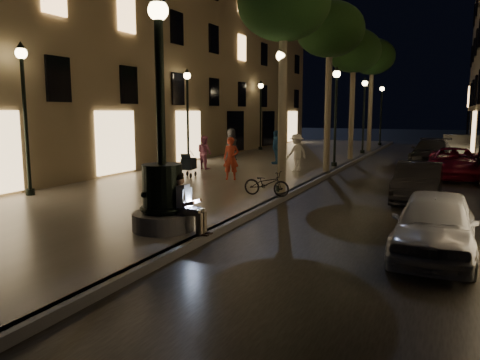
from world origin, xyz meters
The scene contains 30 objects.
ground centered at (0.00, 15.00, 0.00)m, with size 120.00×120.00×0.00m, color black.
cobble_lane centered at (3.00, 15.00, 0.01)m, with size 6.00×45.00×0.02m, color black.
promenade centered at (-4.00, 15.00, 0.10)m, with size 8.00×45.00×0.20m, color #67635B.
curb_strip centered at (0.00, 15.00, 0.10)m, with size 0.25×45.00×0.20m, color #59595B.
building_left centered at (-12.00, 18.00, 7.50)m, with size 8.00×36.00×15.00m, color #806F50.
fountain_lamppost centered at (-1.00, 2.00, 1.21)m, with size 1.40×1.40×5.21m.
seated_man_laptop centered at (-0.39, 2.00, 0.89)m, with size 0.93×0.31×1.30m.
tree_near centered at (-0.25, 8.00, 6.24)m, with size 3.00×3.00×7.30m.
tree_second centered at (-0.20, 14.00, 6.33)m, with size 3.00×3.00×7.40m.
tree_third centered at (-0.30, 20.00, 6.14)m, with size 3.00×3.00×7.20m.
tree_far centered at (-0.22, 26.00, 6.43)m, with size 3.00×3.00×7.50m.
lamp_curb_a centered at (-0.30, 8.00, 3.24)m, with size 0.36×0.36×4.81m.
lamp_curb_b centered at (-0.30, 16.00, 3.24)m, with size 0.36×0.36×4.81m.
lamp_curb_c centered at (-0.30, 24.00, 3.24)m, with size 0.36×0.36×4.81m.
lamp_curb_d centered at (-0.30, 32.00, 3.24)m, with size 0.36×0.36×4.81m.
lamp_left_a centered at (-7.40, 4.00, 3.24)m, with size 0.36×0.36×4.81m.
lamp_left_b centered at (-7.40, 14.00, 3.24)m, with size 0.36×0.36×4.81m.
lamp_left_c centered at (-7.40, 24.00, 3.24)m, with size 0.36×0.36×4.81m.
stroller centered at (-4.88, 9.76, 0.74)m, with size 0.58×1.07×1.08m.
car_front centered at (4.67, 3.10, 0.65)m, with size 1.53×3.81×1.30m, color #96989D.
car_second centered at (4.00, 8.98, 0.63)m, with size 1.33×3.81×1.26m, color black.
car_third centered at (5.05, 15.47, 0.65)m, with size 2.16×4.68×1.30m, color maroon.
car_rear centered at (4.00, 20.00, 0.71)m, with size 1.99×4.90×1.42m, color #2B2C30.
car_fifth centered at (5.20, 24.79, 0.73)m, with size 1.54×4.42×1.46m, color #999A95.
pedestrian_red centered at (-2.97, 9.77, 1.04)m, with size 0.61×0.40×1.68m, color #C13C26.
pedestrian_pink centered at (-5.57, 12.38, 0.98)m, with size 0.76×0.59×1.56m, color #BE658D.
pedestrian_white centered at (-1.47, 13.55, 1.03)m, with size 1.08×0.62×1.67m, color white.
pedestrian_blue centered at (-3.28, 15.80, 1.06)m, with size 1.01×0.42×1.73m, color #285D94.
pedestrian_dark centered at (-6.17, 16.58, 1.08)m, with size 0.86×0.56×1.75m, color #2F3033.
bicycle centered at (-0.40, 6.99, 0.60)m, with size 0.53×1.52×0.80m, color black.
Camera 1 is at (4.86, -6.75, 2.86)m, focal length 35.00 mm.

